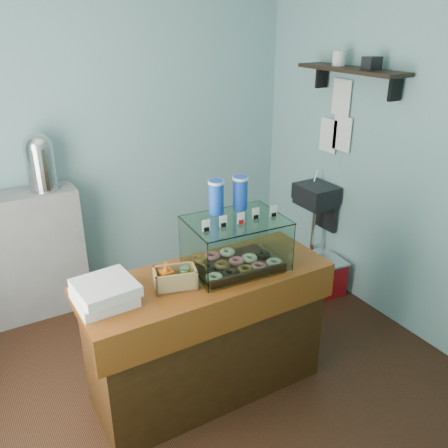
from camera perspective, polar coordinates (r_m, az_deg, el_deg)
ground at (r=3.69m, az=-3.91°, el=-16.64°), size 3.50×3.50×0.00m
room_shell at (r=2.91m, az=-4.47°, el=10.12°), size 3.54×3.04×2.82m
counter at (r=3.22m, az=-2.06°, el=-13.02°), size 1.60×0.60×0.90m
back_shelf at (r=4.28m, az=-23.23°, el=-3.70°), size 1.00×0.32×1.10m
display_case at (r=3.02m, az=1.16°, el=-1.91°), size 0.63×0.48×0.55m
condiment_crate at (r=2.84m, az=-6.02°, el=-6.48°), size 0.28×0.21×0.17m
pastry_boxes at (r=2.77m, az=-14.16°, el=-7.98°), size 0.34×0.34×0.13m
coffee_urn at (r=4.03m, az=-21.28°, el=7.15°), size 0.25×0.25×0.46m
red_cooler at (r=4.50m, az=11.80°, el=-6.27°), size 0.40×0.32×0.33m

